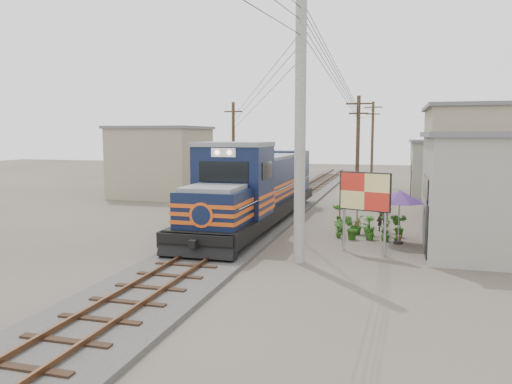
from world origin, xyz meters
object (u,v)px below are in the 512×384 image
(billboard, at_px, (365,194))
(market_umbrella, at_px, (400,197))
(vendor, at_px, (382,216))
(locomotive, at_px, (257,190))

(billboard, xyz_separation_m, market_umbrella, (1.31, 2.20, -0.33))
(billboard, xyz_separation_m, vendor, (0.59, 4.83, -1.58))
(billboard, relative_size, market_umbrella, 1.18)
(locomotive, distance_m, vendor, 6.35)
(billboard, bearing_deg, vendor, 102.28)
(billboard, bearing_deg, market_umbrella, 78.38)
(market_umbrella, bearing_deg, billboard, -120.80)
(locomotive, bearing_deg, market_umbrella, -22.31)
(locomotive, distance_m, billboard, 7.63)
(market_umbrella, relative_size, vendor, 1.78)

